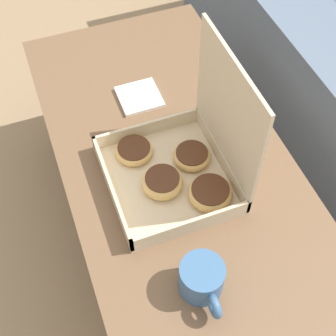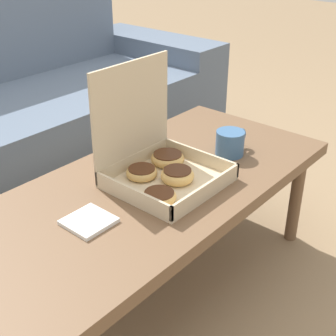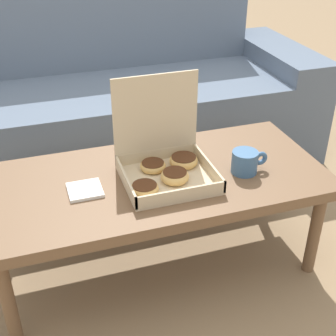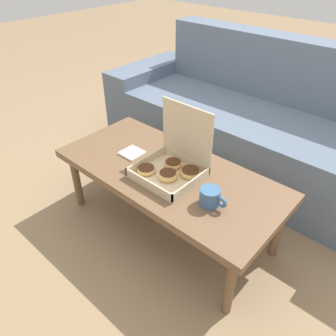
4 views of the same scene
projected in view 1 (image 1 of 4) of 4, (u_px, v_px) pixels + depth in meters
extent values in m
plane|color=#937756|center=(205.00, 230.00, 1.49)|extent=(12.00, 12.00, 0.00)
cube|color=brown|center=(178.00, 170.00, 1.16)|extent=(1.19, 0.55, 0.04)
cylinder|color=brown|center=(59.00, 101.00, 1.57)|extent=(0.04, 0.04, 0.35)
cylinder|color=brown|center=(179.00, 70.00, 1.66)|extent=(0.04, 0.04, 0.35)
cube|color=beige|center=(168.00, 179.00, 1.12)|extent=(0.30, 0.28, 0.01)
cube|color=beige|center=(112.00, 190.00, 1.07)|extent=(0.30, 0.01, 0.04)
cube|color=beige|center=(221.00, 157.00, 1.13)|extent=(0.30, 0.01, 0.04)
cube|color=beige|center=(148.00, 128.00, 1.18)|extent=(0.01, 0.28, 0.04)
cube|color=beige|center=(192.00, 225.00, 1.02)|extent=(0.01, 0.28, 0.04)
cube|color=beige|center=(230.00, 110.00, 0.99)|extent=(0.30, 0.01, 0.28)
torus|color=#E0B266|center=(162.00, 182.00, 1.09)|extent=(0.10, 0.10, 0.04)
cylinder|color=#472614|center=(162.00, 180.00, 1.08)|extent=(0.08, 0.08, 0.02)
torus|color=#E0B266|center=(191.00, 155.00, 1.14)|extent=(0.09, 0.09, 0.03)
cylinder|color=#472614|center=(191.00, 153.00, 1.13)|extent=(0.08, 0.08, 0.01)
torus|color=#E0B266|center=(134.00, 151.00, 1.15)|extent=(0.09, 0.09, 0.03)
cylinder|color=#472614|center=(134.00, 149.00, 1.14)|extent=(0.08, 0.08, 0.01)
torus|color=#E0B266|center=(210.00, 193.00, 1.07)|extent=(0.10, 0.10, 0.03)
cylinder|color=#472614|center=(210.00, 191.00, 1.06)|extent=(0.09, 0.09, 0.01)
cylinder|color=#3D6693|center=(201.00, 278.00, 0.93)|extent=(0.09, 0.09, 0.08)
torus|color=#3D6693|center=(214.00, 306.00, 0.90)|extent=(0.05, 0.02, 0.05)
cube|color=white|center=(139.00, 97.00, 1.28)|extent=(0.11, 0.11, 0.01)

